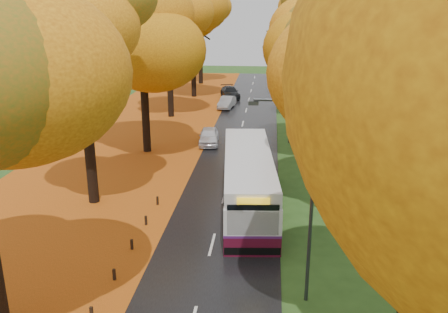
# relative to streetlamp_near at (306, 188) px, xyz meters

# --- Properties ---
(road) EXTENTS (6.50, 90.00, 0.04)m
(road) POSITION_rel_streetlamp_near_xyz_m (-3.95, 17.00, -4.69)
(road) COLOR black
(road) RESTS_ON ground
(centre_line) EXTENTS (0.12, 90.00, 0.01)m
(centre_line) POSITION_rel_streetlamp_near_xyz_m (-3.95, 17.00, -4.67)
(centre_line) COLOR silver
(centre_line) RESTS_ON road
(leaf_verge) EXTENTS (12.00, 90.00, 0.02)m
(leaf_verge) POSITION_rel_streetlamp_near_xyz_m (-12.95, 17.00, -4.70)
(leaf_verge) COLOR #833C0B
(leaf_verge) RESTS_ON ground
(leaf_drift) EXTENTS (0.90, 90.00, 0.01)m
(leaf_drift) POSITION_rel_streetlamp_near_xyz_m (-7.00, 17.00, -4.67)
(leaf_drift) COLOR #D45E15
(leaf_drift) RESTS_ON road
(trees_left) EXTENTS (9.20, 74.00, 13.88)m
(trees_left) POSITION_rel_streetlamp_near_xyz_m (-11.13, 19.06, 4.82)
(trees_left) COLOR black
(trees_left) RESTS_ON ground
(trees_right) EXTENTS (9.30, 74.20, 13.96)m
(trees_right) POSITION_rel_streetlamp_near_xyz_m (3.24, 18.91, 4.98)
(trees_right) COLOR black
(trees_right) RESTS_ON ground
(streetlamp_near) EXTENTS (2.45, 0.18, 8.00)m
(streetlamp_near) POSITION_rel_streetlamp_near_xyz_m (0.00, 0.00, 0.00)
(streetlamp_near) COLOR #333538
(streetlamp_near) RESTS_ON ground
(streetlamp_mid) EXTENTS (2.45, 0.18, 8.00)m
(streetlamp_mid) POSITION_rel_streetlamp_near_xyz_m (0.00, 22.00, 0.00)
(streetlamp_mid) COLOR #333538
(streetlamp_mid) RESTS_ON ground
(streetlamp_far) EXTENTS (2.45, 0.18, 8.00)m
(streetlamp_far) POSITION_rel_streetlamp_near_xyz_m (0.00, 44.00, 0.00)
(streetlamp_far) COLOR #333538
(streetlamp_far) RESTS_ON ground
(bus) EXTENTS (3.66, 11.78, 3.05)m
(bus) POSITION_rel_streetlamp_near_xyz_m (-2.48, 8.73, -3.08)
(bus) COLOR #4B0B1F
(bus) RESTS_ON road
(car_white) EXTENTS (1.89, 3.99, 1.32)m
(car_white) POSITION_rel_streetlamp_near_xyz_m (-6.30, 20.90, -4.01)
(car_white) COLOR silver
(car_white) RESTS_ON road
(car_silver) EXTENTS (1.85, 3.94, 1.25)m
(car_silver) POSITION_rel_streetlamp_near_xyz_m (-6.14, 34.97, -4.05)
(car_silver) COLOR #93969A
(car_silver) RESTS_ON road
(car_dark) EXTENTS (3.03, 4.92, 1.33)m
(car_dark) POSITION_rel_streetlamp_near_xyz_m (-6.30, 40.94, -4.01)
(car_dark) COLOR black
(car_dark) RESTS_ON road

